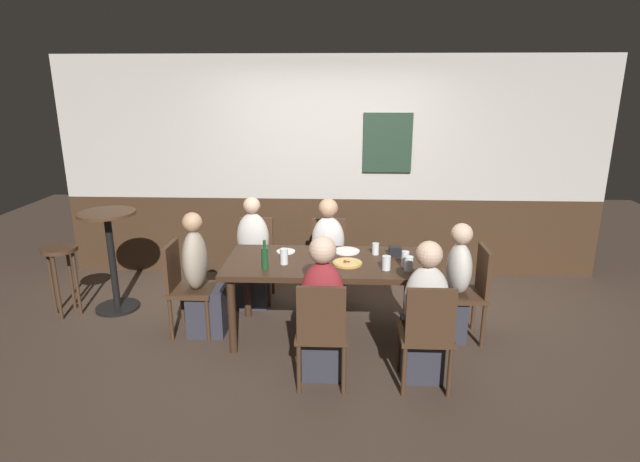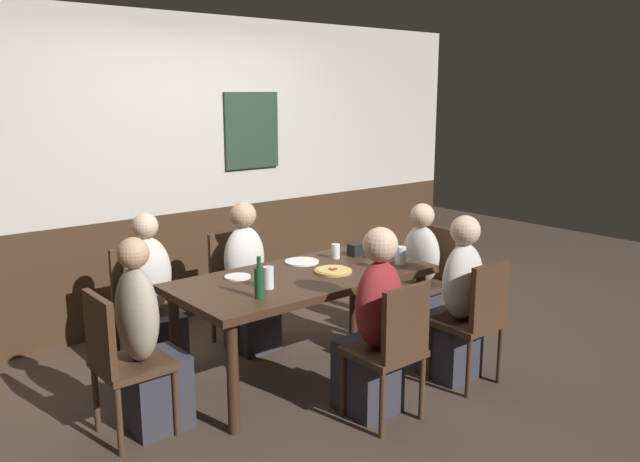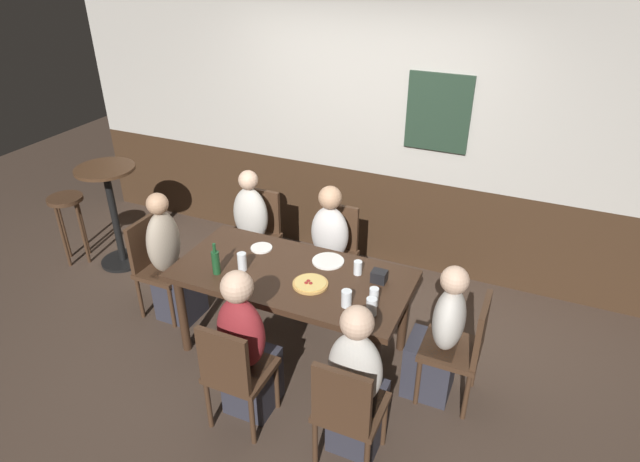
{
  "view_description": "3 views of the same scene",
  "coord_description": "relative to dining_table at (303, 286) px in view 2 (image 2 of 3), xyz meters",
  "views": [
    {
      "loc": [
        0.14,
        -4.32,
        2.28
      ],
      "look_at": [
        -0.05,
        0.06,
        1.0
      ],
      "focal_mm": 28.46,
      "sensor_mm": 36.0,
      "label": 1
    },
    {
      "loc": [
        -2.61,
        -3.34,
        1.96
      ],
      "look_at": [
        0.1,
        -0.05,
        1.04
      ],
      "focal_mm": 36.19,
      "sensor_mm": 36.0,
      "label": 2
    },
    {
      "loc": [
        1.58,
        -3.03,
        3.01
      ],
      "look_at": [
        0.18,
        0.12,
        1.08
      ],
      "focal_mm": 30.35,
      "sensor_mm": 36.0,
      "label": 3
    }
  ],
  "objects": [
    {
      "name": "plate_white_small",
      "position": [
        -0.39,
        0.22,
        0.09
      ],
      "size": [
        0.18,
        0.18,
        0.01
      ],
      "primitive_type": "cylinder",
      "color": "white",
      "rests_on": "dining_table"
    },
    {
      "name": "pizza",
      "position": [
        0.2,
        -0.09,
        0.09
      ],
      "size": [
        0.26,
        0.26,
        0.03
      ],
      "color": "tan",
      "rests_on": "dining_table"
    },
    {
      "name": "highball_clear",
      "position": [
        0.72,
        -0.23,
        0.14
      ],
      "size": [
        0.07,
        0.07,
        0.13
      ],
      "color": "silver",
      "rests_on": "dining_table"
    },
    {
      "name": "person_head_west",
      "position": [
        -1.15,
        0.0,
        -0.17
      ],
      "size": [
        0.37,
        0.34,
        1.17
      ],
      "color": "#2D2D38",
      "rests_on": "ground_plane"
    },
    {
      "name": "chair_right_near",
      "position": [
        0.79,
        -0.85,
        -0.16
      ],
      "size": [
        0.4,
        0.4,
        0.88
      ],
      "color": "#422B1C",
      "rests_on": "ground_plane"
    },
    {
      "name": "beer_bottle_green",
      "position": [
        -0.52,
        -0.23,
        0.18
      ],
      "size": [
        0.06,
        0.06,
        0.26
      ],
      "color": "#194723",
      "rests_on": "dining_table"
    },
    {
      "name": "pint_glass_amber",
      "position": [
        0.53,
        -0.21,
        0.13
      ],
      "size": [
        0.07,
        0.07,
        0.12
      ],
      "color": "silver",
      "rests_on": "dining_table"
    },
    {
      "name": "person_left_far",
      "position": [
        -0.79,
        0.69,
        -0.18
      ],
      "size": [
        0.34,
        0.37,
        1.16
      ],
      "color": "#2D2D38",
      "rests_on": "ground_plane"
    },
    {
      "name": "chair_left_far",
      "position": [
        -0.79,
        0.85,
        -0.16
      ],
      "size": [
        0.4,
        0.4,
        0.88
      ],
      "color": "#422B1C",
      "rests_on": "ground_plane"
    },
    {
      "name": "condiment_caddy",
      "position": [
        0.64,
        0.16,
        0.12
      ],
      "size": [
        0.11,
        0.09,
        0.09
      ],
      "primitive_type": "cube",
      "color": "black",
      "rests_on": "dining_table"
    },
    {
      "name": "dining_table",
      "position": [
        0.0,
        0.0,
        0.0
      ],
      "size": [
        1.8,
        0.87,
        0.74
      ],
      "color": "#382316",
      "rests_on": "ground_plane"
    },
    {
      "name": "person_mid_far",
      "position": [
        -0.0,
        0.69,
        -0.17
      ],
      "size": [
        0.34,
        0.37,
        1.15
      ],
      "color": "#2D2D38",
      "rests_on": "ground_plane"
    },
    {
      "name": "beer_glass_tall",
      "position": [
        -0.36,
        -0.11,
        0.14
      ],
      "size": [
        0.07,
        0.07,
        0.14
      ],
      "color": "silver",
      "rests_on": "dining_table"
    },
    {
      "name": "chair_mid_far",
      "position": [
        0.0,
        0.85,
        -0.16
      ],
      "size": [
        0.4,
        0.4,
        0.88
      ],
      "color": "#422B1C",
      "rests_on": "ground_plane"
    },
    {
      "name": "chair_head_east",
      "position": [
        1.31,
        0.0,
        -0.16
      ],
      "size": [
        0.4,
        0.4,
        0.88
      ],
      "color": "#422B1C",
      "rests_on": "ground_plane"
    },
    {
      "name": "ground_plane",
      "position": [
        0.0,
        0.0,
        -0.66
      ],
      "size": [
        12.0,
        12.0,
        0.0
      ],
      "primitive_type": "plane",
      "color": "#423328"
    },
    {
      "name": "plate_white_large",
      "position": [
        0.19,
        0.26,
        0.09
      ],
      "size": [
        0.25,
        0.25,
        0.01
      ],
      "primitive_type": "cylinder",
      "color": "white",
      "rests_on": "dining_table"
    },
    {
      "name": "chair_head_west",
      "position": [
        -1.31,
        0.0,
        -0.16
      ],
      "size": [
        0.4,
        0.4,
        0.88
      ],
      "color": "#422B1C",
      "rests_on": "ground_plane"
    },
    {
      "name": "person_head_east",
      "position": [
        1.15,
        0.0,
        -0.2
      ],
      "size": [
        0.37,
        0.34,
        1.1
      ],
      "color": "#2D2D38",
      "rests_on": "ground_plane"
    },
    {
      "name": "pint_glass_stout",
      "position": [
        0.46,
        0.19,
        0.13
      ],
      "size": [
        0.06,
        0.06,
        0.11
      ],
      "color": "silver",
      "rests_on": "dining_table"
    },
    {
      "name": "person_right_near",
      "position": [
        0.79,
        -0.69,
        -0.17
      ],
      "size": [
        0.34,
        0.37,
        1.16
      ],
      "color": "#2D2D38",
      "rests_on": "ground_plane"
    },
    {
      "name": "wall_back",
      "position": [
        0.0,
        1.65,
        0.64
      ],
      "size": [
        6.4,
        0.13,
        2.6
      ],
      "color": "#3D2819",
      "rests_on": "ground_plane"
    },
    {
      "name": "person_mid_near",
      "position": [
        0.0,
        -0.69,
        -0.15
      ],
      "size": [
        0.34,
        0.37,
        1.19
      ],
      "color": "#2D2D38",
      "rests_on": "ground_plane"
    },
    {
      "name": "chair_mid_near",
      "position": [
        0.0,
        -0.85,
        -0.16
      ],
      "size": [
        0.4,
        0.4,
        0.88
      ],
      "color": "#422B1C",
      "rests_on": "ground_plane"
    },
    {
      "name": "beer_glass_half",
      "position": [
        0.7,
        -0.13,
        0.14
      ],
      "size": [
        0.07,
        0.07,
        0.14
      ],
      "color": "silver",
      "rests_on": "dining_table"
    }
  ]
}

